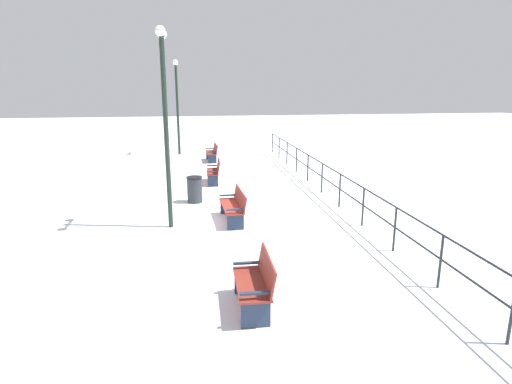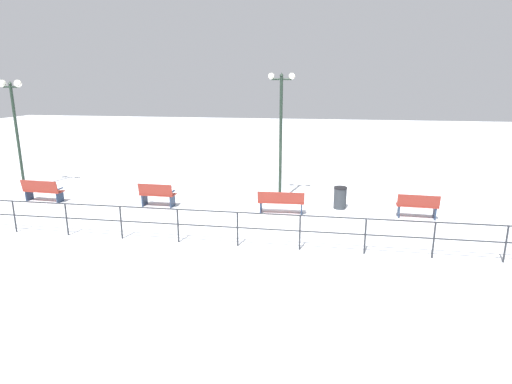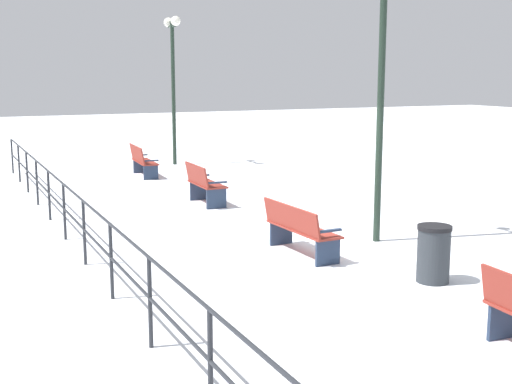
# 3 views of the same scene
# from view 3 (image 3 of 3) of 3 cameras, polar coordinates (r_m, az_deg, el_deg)

# --- Properties ---
(ground_plane) EXTENTS (80.00, 80.00, 0.00)m
(ground_plane) POSITION_cam_3_polar(r_m,az_deg,el_deg) (11.64, 4.53, -5.13)
(ground_plane) COLOR white
(ground_plane) RESTS_ON ground
(bench_third) EXTENTS (0.62, 1.72, 0.87)m
(bench_third) POSITION_cam_3_polar(r_m,az_deg,el_deg) (11.42, 3.63, -3.03)
(bench_third) COLOR maroon
(bench_third) RESTS_ON ground
(bench_fourth) EXTENTS (0.61, 1.37, 0.94)m
(bench_fourth) POSITION_cam_3_polar(r_m,az_deg,el_deg) (15.80, -4.35, 0.66)
(bench_fourth) COLOR maroon
(bench_fourth) RESTS_ON ground
(bench_fifth) EXTENTS (0.62, 1.66, 0.91)m
(bench_fifth) POSITION_cam_3_polar(r_m,az_deg,el_deg) (20.31, -9.49, 2.62)
(bench_fifth) COLOR maroon
(bench_fifth) RESTS_ON ground
(lamppost_middle) EXTENTS (0.25, 1.03, 5.05)m
(lamppost_middle) POSITION_cam_3_polar(r_m,az_deg,el_deg) (12.26, 10.49, 11.00)
(lamppost_middle) COLOR #1E2D23
(lamppost_middle) RESTS_ON ground
(lamppost_far) EXTENTS (0.31, 1.04, 4.79)m
(lamppost_far) POSITION_cam_3_polar(r_m,az_deg,el_deg) (22.69, -6.97, 10.94)
(lamppost_far) COLOR #1E2D23
(lamppost_far) RESTS_ON ground
(waterfront_railing) EXTENTS (0.05, 23.87, 1.06)m
(waterfront_railing) POSITION_cam_3_polar(r_m,az_deg,el_deg) (10.23, -13.22, -3.37)
(waterfront_railing) COLOR #26282D
(waterfront_railing) RESTS_ON ground
(trash_bin) EXTENTS (0.50, 0.50, 0.84)m
(trash_bin) POSITION_cam_3_polar(r_m,az_deg,el_deg) (10.29, 14.62, -5.01)
(trash_bin) COLOR #2D3338
(trash_bin) RESTS_ON ground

